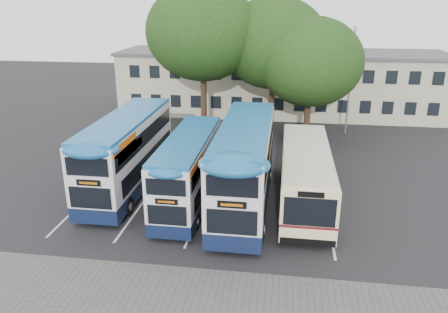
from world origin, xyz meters
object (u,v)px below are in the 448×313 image
bus_dd_mid (189,167)px  tree_right (311,62)px  bus_single (306,172)px  bus_dd_right (245,162)px  lamp_post (351,75)px  bus_dd_left (128,149)px  tree_mid (274,43)px  tree_left (203,32)px

bus_dd_mid → tree_right: bearing=60.6°
tree_right → bus_single: 12.37m
bus_dd_right → tree_right: bearing=72.6°
lamp_post → bus_dd_left: 20.43m
tree_mid → tree_right: bearing=-33.6°
tree_left → bus_single: 16.10m
bus_dd_right → tree_mid: bearing=86.4°
tree_mid → bus_single: 14.86m
tree_left → tree_right: 8.91m
bus_dd_left → tree_right: bearing=44.4°
lamp_post → bus_dd_mid: 18.96m
lamp_post → bus_single: (-4.01, -14.40, -3.26)m
tree_left → bus_single: bearing=-56.0°
bus_single → lamp_post: bearing=74.4°
lamp_post → bus_dd_mid: lamp_post is taller
lamp_post → tree_left: bearing=-169.3°
tree_left → bus_dd_mid: bearing=-83.1°
bus_dd_right → tree_left: bearing=110.1°
tree_left → tree_right: tree_left is taller
tree_right → bus_dd_right: tree_right is taller
lamp_post → bus_dd_mid: (-10.58, -15.45, -2.91)m
lamp_post → bus_single: lamp_post is taller
bus_dd_left → bus_single: size_ratio=1.01×
lamp_post → tree_left: 12.89m
tree_right → bus_dd_right: (-3.88, -12.35, -3.91)m
lamp_post → bus_dd_mid: bearing=-124.4°
tree_left → bus_dd_mid: tree_left is taller
bus_dd_left → tree_mid: bearing=57.6°
lamp_post → tree_mid: bearing=-171.4°
lamp_post → tree_mid: tree_mid is taller
bus_dd_right → bus_single: 3.62m
bus_dd_left → bus_dd_mid: size_ratio=1.15×
bus_dd_left → bus_single: (10.72, -0.48, -0.69)m
lamp_post → tree_left: (-12.18, -2.30, 3.53)m
tree_right → bus_single: bearing=-92.3°
tree_left → bus_dd_left: tree_left is taller
bus_dd_left → bus_dd_mid: bus_dd_left is taller
tree_mid → tree_right: size_ratio=1.15×
tree_left → bus_dd_right: tree_left is taller
bus_dd_left → bus_single: 10.75m
lamp_post → bus_dd_right: bearing=-115.9°
tree_right → bus_dd_mid: (-7.04, -12.49, -4.35)m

